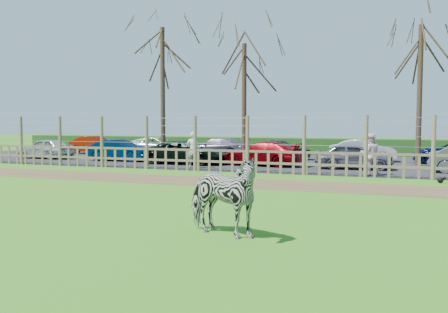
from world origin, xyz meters
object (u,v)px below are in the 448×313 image
(car_3, at_px, (262,154))
(car_7, at_px, (95,145))
(visitor_b, at_px, (370,154))
(car_4, at_px, (354,156))
(car_8, at_px, (158,146))
(crow, at_px, (441,180))
(visitor_a, at_px, (193,150))
(tree_right, at_px, (420,61))
(car_2, at_px, (186,152))
(car_0, at_px, (46,148))
(car_10, at_px, (281,149))
(car_9, at_px, (215,147))
(car_11, at_px, (363,150))
(car_1, at_px, (120,150))
(zebra, at_px, (221,196))
(tree_mid, at_px, (244,74))
(tree_left, at_px, (163,61))

(car_3, xyz_separation_m, car_7, (-13.34, 4.76, 0.00))
(visitor_b, distance_m, car_4, 2.55)
(visitor_b, xyz_separation_m, car_7, (-18.76, 7.40, -0.26))
(car_3, relative_size, car_8, 0.96)
(crow, bearing_deg, car_3, 152.00)
(visitor_a, distance_m, car_3, 3.63)
(tree_right, bearing_deg, car_2, -164.38)
(visitor_a, distance_m, car_0, 11.10)
(tree_right, relative_size, visitor_b, 4.26)
(car_0, distance_m, car_8, 6.83)
(tree_right, xyz_separation_m, car_4, (-2.78, -2.99, -4.60))
(tree_right, relative_size, car_10, 2.09)
(visitor_a, xyz_separation_m, car_9, (-1.78, 7.30, -0.26))
(car_7, xyz_separation_m, car_11, (17.79, -0.05, 0.00))
(car_4, relative_size, car_7, 0.97)
(car_7, bearing_deg, tree_right, -87.83)
(car_1, height_order, car_11, same)
(tree_right, xyz_separation_m, car_10, (-7.47, 1.78, -4.60))
(car_0, relative_size, car_2, 0.82)
(crow, relative_size, car_10, 0.08)
(car_3, distance_m, car_8, 9.52)
(zebra, bearing_deg, tree_mid, 35.36)
(car_8, relative_size, car_10, 1.23)
(visitor_a, relative_size, car_9, 0.42)
(car_2, xyz_separation_m, car_4, (8.50, 0.16, 0.00))
(car_7, relative_size, car_9, 0.88)
(tree_mid, bearing_deg, car_0, -169.64)
(car_8, distance_m, car_9, 3.90)
(car_0, height_order, car_4, same)
(tree_left, relative_size, car_3, 1.90)
(car_8, distance_m, car_10, 8.18)
(tree_left, relative_size, crow, 26.56)
(car_2, bearing_deg, car_10, -37.54)
(car_7, bearing_deg, car_4, -97.93)
(car_7, distance_m, car_9, 8.87)
(tree_left, bearing_deg, visitor_b, -18.41)
(tree_left, height_order, crow, tree_left)
(car_9, distance_m, car_11, 8.92)
(crow, xyz_separation_m, car_1, (-16.36, 4.30, 0.52))
(car_3, bearing_deg, tree_left, -93.95)
(crow, relative_size, car_1, 0.08)
(tree_right, xyz_separation_m, crow, (0.74, -7.00, -5.12))
(visitor_a, relative_size, car_10, 0.49)
(visitor_a, bearing_deg, car_3, -150.27)
(tree_left, relative_size, tree_right, 1.07)
(car_11, bearing_deg, car_9, 83.64)
(visitor_a, height_order, car_2, visitor_a)
(car_11, bearing_deg, car_2, 116.00)
(visitor_b, relative_size, car_0, 0.49)
(zebra, distance_m, car_10, 19.81)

